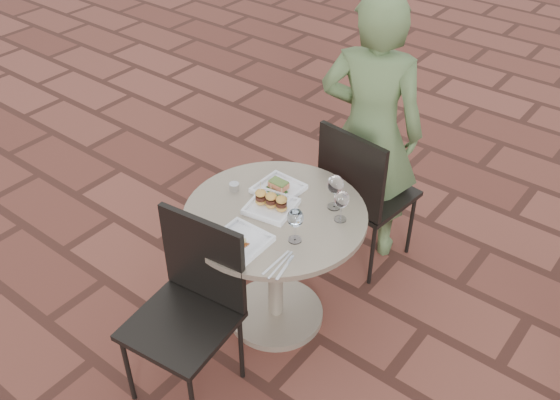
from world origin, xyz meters
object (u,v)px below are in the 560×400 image
Objects in this scene: chair_near at (192,297)px; diner at (370,132)px; plate_sliders at (271,203)px; plate_tuna at (240,241)px; cafe_table at (275,250)px; plate_salmon at (278,188)px; chair_far at (361,187)px.

diner is (0.08, 1.36, 0.26)m from chair_near.
plate_sliders reaches higher than plate_tuna.
cafe_table is 0.55m from chair_near.
diner is 0.69m from plate_salmon.
chair_far and chair_near have the same top height.
cafe_table is 0.97× the size of chair_near.
diner reaches higher than plate_salmon.
plate_sliders is at bearing 160.00° from cafe_table.
plate_salmon is 0.92× the size of plate_tuna.
plate_salmon is 0.85× the size of plate_sliders.
plate_salmon is at bearing 86.61° from chair_near.
chair_near is 3.92× the size of plate_tuna.
diner is at bearing 87.98° from cafe_table.
plate_tuna is (0.11, -0.43, -0.00)m from plate_salmon.
plate_salmon is at bearing 123.08° from cafe_table.
plate_sliders is (-0.04, 0.01, 0.28)m from cafe_table.
diner is 0.81m from plate_sliders.
plate_salmon is (-0.13, -0.67, -0.06)m from diner.
plate_tuna reaches higher than cafe_table.
chair_far is 1.00× the size of chair_near.
plate_sliders is (0.02, 0.55, 0.21)m from chair_near.
cafe_table is 4.13× the size of plate_salmon.
plate_tuna is (0.05, -0.29, -0.02)m from plate_sliders.
chair_far is 4.27× the size of plate_salmon.
diner is at bearing 85.47° from plate_sliders.
cafe_table is at bearing -56.92° from plate_salmon.
plate_salmon is (-0.04, 0.69, 0.20)m from chair_near.
plate_tuna is at bearing 67.52° from chair_near.
chair_far reaches higher than plate_tuna.
diner is 6.31× the size of plate_sliders.
plate_tuna is (0.07, 0.26, 0.19)m from chair_near.
chair_near is at bearing -86.55° from plate_salmon.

